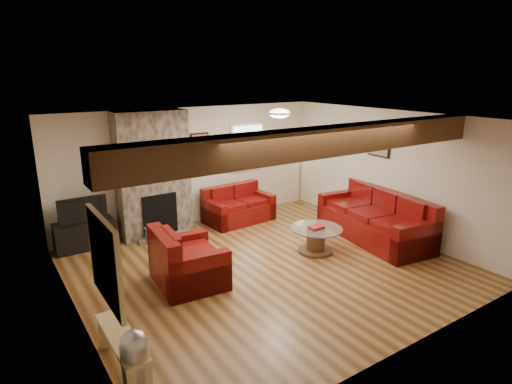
# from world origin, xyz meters

# --- Properties ---
(room) EXTENTS (8.00, 8.00, 8.00)m
(room) POSITION_xyz_m (0.00, 0.00, 1.25)
(room) COLOR brown
(room) RESTS_ON ground
(floor) EXTENTS (6.00, 6.00, 0.00)m
(floor) POSITION_xyz_m (0.00, 0.00, 0.00)
(floor) COLOR brown
(floor) RESTS_ON ground
(oak_beam) EXTENTS (6.00, 0.36, 0.38)m
(oak_beam) POSITION_xyz_m (0.00, -1.25, 2.31)
(oak_beam) COLOR #362210
(oak_beam) RESTS_ON room
(chimney_breast) EXTENTS (1.40, 0.67, 2.50)m
(chimney_breast) POSITION_xyz_m (-1.00, 2.49, 1.22)
(chimney_breast) COLOR #3C352E
(chimney_breast) RESTS_ON floor
(back_window) EXTENTS (0.90, 0.08, 1.10)m
(back_window) POSITION_xyz_m (1.35, 2.71, 1.55)
(back_window) COLOR white
(back_window) RESTS_ON room
(hatch_window) EXTENTS (0.08, 1.00, 0.90)m
(hatch_window) POSITION_xyz_m (-2.96, -1.50, 1.45)
(hatch_window) COLOR tan
(hatch_window) RESTS_ON room
(ceiling_dome) EXTENTS (0.40, 0.40, 0.18)m
(ceiling_dome) POSITION_xyz_m (0.90, 0.90, 2.44)
(ceiling_dome) COLOR white
(ceiling_dome) RESTS_ON room
(artwork_back) EXTENTS (0.42, 0.06, 0.52)m
(artwork_back) POSITION_xyz_m (0.15, 2.71, 1.70)
(artwork_back) COLOR black
(artwork_back) RESTS_ON room
(artwork_right) EXTENTS (0.06, 0.55, 0.42)m
(artwork_right) POSITION_xyz_m (2.96, 0.30, 1.75)
(artwork_right) COLOR black
(artwork_right) RESTS_ON room
(sofa_three) EXTENTS (1.35, 2.55, 0.94)m
(sofa_three) POSITION_xyz_m (2.48, -0.13, 0.47)
(sofa_three) COLOR #4D0509
(sofa_three) RESTS_ON floor
(loveseat) EXTENTS (1.52, 0.94, 0.78)m
(loveseat) POSITION_xyz_m (0.81, 2.23, 0.39)
(loveseat) COLOR #4D0509
(loveseat) RESTS_ON floor
(armchair_red) EXTENTS (1.06, 1.19, 0.90)m
(armchair_red) POSITION_xyz_m (-1.35, 0.19, 0.45)
(armchair_red) COLOR #4D0509
(armchair_red) RESTS_ON floor
(coffee_table) EXTENTS (0.95, 0.95, 0.50)m
(coffee_table) POSITION_xyz_m (1.11, 0.01, 0.23)
(coffee_table) COLOR #442B15
(coffee_table) RESTS_ON floor
(tv_cabinet) EXTENTS (1.06, 0.42, 0.53)m
(tv_cabinet) POSITION_xyz_m (-2.38, 2.53, 0.26)
(tv_cabinet) COLOR black
(tv_cabinet) RESTS_ON floor
(television) EXTENTS (0.86, 0.11, 0.49)m
(television) POSITION_xyz_m (-2.38, 2.53, 0.78)
(television) COLOR black
(television) RESTS_ON tv_cabinet
(floor_lamp) EXTENTS (0.39, 0.39, 1.51)m
(floor_lamp) POSITION_xyz_m (2.80, 2.55, 1.29)
(floor_lamp) COLOR #A98646
(floor_lamp) RESTS_ON floor
(pine_bench) EXTENTS (0.27, 1.18, 0.44)m
(pine_bench) POSITION_xyz_m (-2.83, -1.28, 0.22)
(pine_bench) COLOR tan
(pine_bench) RESTS_ON floor
(pedal_bin) EXTENTS (0.38, 0.38, 0.74)m
(pedal_bin) POSITION_xyz_m (-2.82, -1.71, 0.37)
(pedal_bin) COLOR #A8A8AD
(pedal_bin) RESTS_ON floor
(coal_bucket) EXTENTS (0.34, 0.34, 0.32)m
(coal_bucket) POSITION_xyz_m (-1.22, 2.14, 0.16)
(coal_bucket) COLOR slate
(coal_bucket) RESTS_ON floor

